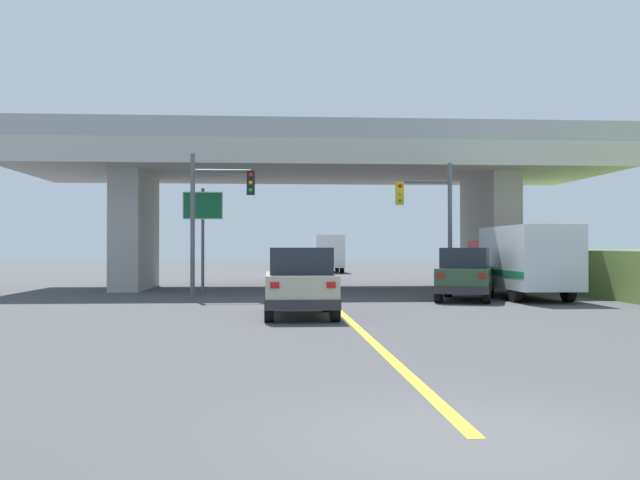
{
  "coord_description": "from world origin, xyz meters",
  "views": [
    {
      "loc": [
        -2.15,
        -7.42,
        2.01
      ],
      "look_at": [
        -0.42,
        18.35,
        2.3
      ],
      "focal_mm": 40.25,
      "sensor_mm": 36.0,
      "label": 1
    }
  ],
  "objects_px": {
    "sedan_oncoming": "(288,264)",
    "semi_truck_distant": "(328,253)",
    "box_truck": "(522,260)",
    "traffic_signal_farside": "(213,207)",
    "suv_crossing": "(465,274)",
    "traffic_signal_nearside": "(432,214)",
    "highway_sign": "(203,215)",
    "suv_lead": "(300,282)"
  },
  "relations": [
    {
      "from": "suv_crossing",
      "to": "highway_sign",
      "type": "bearing_deg",
      "value": 170.96
    },
    {
      "from": "semi_truck_distant",
      "to": "box_truck",
      "type": "bearing_deg",
      "value": -80.14
    },
    {
      "from": "traffic_signal_nearside",
      "to": "traffic_signal_farside",
      "type": "bearing_deg",
      "value": -174.46
    },
    {
      "from": "suv_crossing",
      "to": "box_truck",
      "type": "distance_m",
      "value": 2.82
    },
    {
      "from": "sedan_oncoming",
      "to": "traffic_signal_farside",
      "type": "bearing_deg",
      "value": -102.46
    },
    {
      "from": "sedan_oncoming",
      "to": "traffic_signal_nearside",
      "type": "relative_size",
      "value": 0.79
    },
    {
      "from": "sedan_oncoming",
      "to": "highway_sign",
      "type": "relative_size",
      "value": 0.94
    },
    {
      "from": "traffic_signal_nearside",
      "to": "highway_sign",
      "type": "height_order",
      "value": "traffic_signal_nearside"
    },
    {
      "from": "traffic_signal_farside",
      "to": "semi_truck_distant",
      "type": "xyz_separation_m",
      "value": [
        6.95,
        30.37,
        -2.02
      ]
    },
    {
      "from": "suv_lead",
      "to": "semi_truck_distant",
      "type": "relative_size",
      "value": 0.66
    },
    {
      "from": "suv_lead",
      "to": "box_truck",
      "type": "xyz_separation_m",
      "value": [
        9.17,
        7.18,
        0.52
      ]
    },
    {
      "from": "sedan_oncoming",
      "to": "highway_sign",
      "type": "xyz_separation_m",
      "value": [
        -4.13,
        -10.93,
        2.51
      ]
    },
    {
      "from": "highway_sign",
      "to": "box_truck",
      "type": "bearing_deg",
      "value": -19.89
    },
    {
      "from": "sedan_oncoming",
      "to": "semi_truck_distant",
      "type": "xyz_separation_m",
      "value": [
        3.62,
        15.3,
        0.59
      ]
    },
    {
      "from": "suv_crossing",
      "to": "sedan_oncoming",
      "type": "bearing_deg",
      "value": 130.68
    },
    {
      "from": "box_truck",
      "to": "suv_lead",
      "type": "bearing_deg",
      "value": -141.94
    },
    {
      "from": "traffic_signal_nearside",
      "to": "box_truck",
      "type": "bearing_deg",
      "value": -24.36
    },
    {
      "from": "sedan_oncoming",
      "to": "box_truck",
      "type": "bearing_deg",
      "value": -60.13
    },
    {
      "from": "suv_lead",
      "to": "suv_crossing",
      "type": "xyz_separation_m",
      "value": [
        6.6,
        6.16,
        0.0
      ]
    },
    {
      "from": "suv_lead",
      "to": "semi_truck_distant",
      "type": "bearing_deg",
      "value": 84.33
    },
    {
      "from": "suv_crossing",
      "to": "box_truck",
      "type": "relative_size",
      "value": 0.64
    },
    {
      "from": "semi_truck_distant",
      "to": "traffic_signal_nearside",
      "type": "bearing_deg",
      "value": -85.94
    },
    {
      "from": "suv_lead",
      "to": "box_truck",
      "type": "height_order",
      "value": "box_truck"
    },
    {
      "from": "suv_lead",
      "to": "box_truck",
      "type": "relative_size",
      "value": 0.57
    },
    {
      "from": "suv_crossing",
      "to": "semi_truck_distant",
      "type": "distance_m",
      "value": 32.13
    },
    {
      "from": "traffic_signal_nearside",
      "to": "highway_sign",
      "type": "bearing_deg",
      "value": 161.66
    },
    {
      "from": "suv_crossing",
      "to": "sedan_oncoming",
      "type": "distance_m",
      "value": 17.9
    },
    {
      "from": "sedan_oncoming",
      "to": "highway_sign",
      "type": "height_order",
      "value": "highway_sign"
    },
    {
      "from": "suv_crossing",
      "to": "semi_truck_distant",
      "type": "xyz_separation_m",
      "value": [
        -2.81,
        32.0,
        0.59
      ]
    },
    {
      "from": "sedan_oncoming",
      "to": "suv_crossing",
      "type": "bearing_deg",
      "value": -68.93
    },
    {
      "from": "sedan_oncoming",
      "to": "semi_truck_distant",
      "type": "relative_size",
      "value": 0.68
    },
    {
      "from": "highway_sign",
      "to": "semi_truck_distant",
      "type": "bearing_deg",
      "value": 73.53
    },
    {
      "from": "suv_lead",
      "to": "semi_truck_distant",
      "type": "xyz_separation_m",
      "value": [
        3.79,
        38.17,
        0.59
      ]
    },
    {
      "from": "box_truck",
      "to": "semi_truck_distant",
      "type": "bearing_deg",
      "value": 99.86
    },
    {
      "from": "traffic_signal_nearside",
      "to": "highway_sign",
      "type": "relative_size",
      "value": 1.18
    },
    {
      "from": "traffic_signal_nearside",
      "to": "semi_truck_distant",
      "type": "bearing_deg",
      "value": 94.06
    },
    {
      "from": "sedan_oncoming",
      "to": "traffic_signal_farside",
      "type": "height_order",
      "value": "traffic_signal_farside"
    },
    {
      "from": "suv_crossing",
      "to": "suv_lead",
      "type": "bearing_deg",
      "value": -117.35
    },
    {
      "from": "traffic_signal_nearside",
      "to": "suv_crossing",
      "type": "bearing_deg",
      "value": -73.98
    },
    {
      "from": "box_truck",
      "to": "traffic_signal_farside",
      "type": "height_order",
      "value": "traffic_signal_farside"
    },
    {
      "from": "highway_sign",
      "to": "semi_truck_distant",
      "type": "distance_m",
      "value": 27.42
    },
    {
      "from": "suv_lead",
      "to": "semi_truck_distant",
      "type": "height_order",
      "value": "semi_truck_distant"
    }
  ]
}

